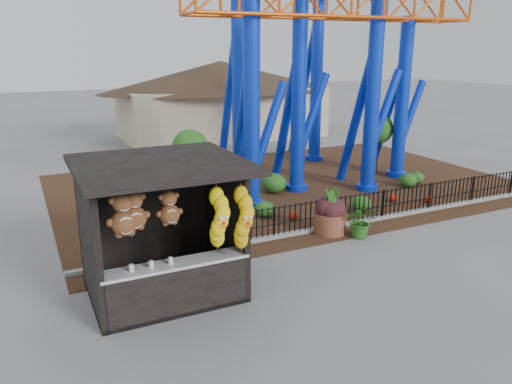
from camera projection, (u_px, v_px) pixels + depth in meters
name	position (u px, v px, depth m)	size (l,w,h in m)	color
ground	(303.00, 287.00, 11.71)	(120.00, 120.00, 0.00)	slate
mulch_bed	(286.00, 185.00, 20.29)	(18.00, 12.00, 0.02)	#331E11
curb	(362.00, 221.00, 15.95)	(18.00, 0.18, 0.12)	gray
prize_booth	(165.00, 233.00, 10.80)	(3.50, 3.40, 3.12)	black
picket_fence	(386.00, 204.00, 16.20)	(12.20, 0.06, 1.00)	black
roller_coaster	(312.00, 19.00, 19.14)	(11.00, 6.37, 10.82)	#0B2DC8
terracotta_planter	(330.00, 223.00, 15.01)	(0.96, 0.96, 0.66)	brown
planter_foliage	(331.00, 202.00, 14.83)	(0.70, 0.70, 0.64)	black
potted_plant	(361.00, 221.00, 14.65)	(0.90, 0.78, 1.00)	#265318
landscaping	(329.00, 189.00, 18.61)	(8.12, 4.17, 0.76)	#215218
pavilion	(221.00, 87.00, 30.64)	(15.00, 15.00, 4.80)	#BFAD8C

